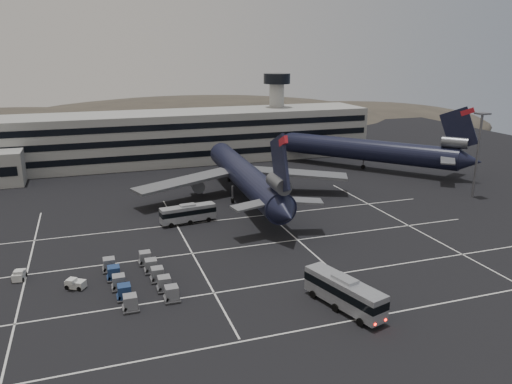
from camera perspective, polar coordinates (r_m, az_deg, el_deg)
ground at (r=77.38m, az=-2.29°, el=-7.57°), size 260.00×260.00×0.00m
lane_markings at (r=78.26m, az=-1.77°, el=-7.28°), size 90.00×55.62×0.01m
terminal at (r=142.28m, az=-11.73°, el=5.96°), size 125.00×26.00×24.00m
hills at (r=244.87m, az=-9.64°, el=5.67°), size 352.00×180.00×44.00m
lightpole_right at (r=115.49m, az=24.12°, el=5.09°), size 2.40×2.40×18.28m
trijet_main at (r=104.96m, az=-1.21°, el=1.84°), size 47.40×57.65×18.08m
trijet_far at (r=135.58m, az=12.64°, el=4.78°), size 41.79×47.49×18.08m
bus_near at (r=63.33m, az=10.04°, el=-11.15°), size 5.92×12.19×4.20m
bus_far at (r=92.60m, az=-7.79°, el=-2.37°), size 10.47×3.66×3.62m
tug_a at (r=77.61m, az=-25.47°, el=-8.58°), size 1.86×2.68×1.59m
tug_b at (r=72.05m, az=-19.85°, el=-9.81°), size 2.90×2.62×1.61m
uld_cluster at (r=70.62m, az=-13.28°, el=-9.57°), size 9.39×15.88×1.95m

